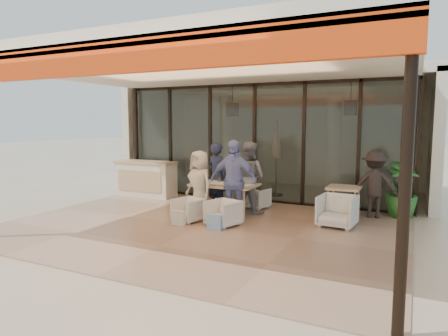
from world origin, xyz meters
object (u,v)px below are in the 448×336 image
(diner_navy, at_px, (217,176))
(diner_cream, at_px, (200,184))
(dining_table, at_px, (224,186))
(chair_far_right, at_px, (256,197))
(chair_far_left, at_px, (226,192))
(standing_woman, at_px, (375,185))
(side_chair, at_px, (337,210))
(side_table, at_px, (344,191))
(host_counter, at_px, (146,179))
(potted_palm, at_px, (401,190))
(chair_near_right, at_px, (223,212))
(chair_near_left, at_px, (188,209))
(diner_grey, at_px, (249,177))
(diner_periwinkle, at_px, (233,181))

(diner_navy, height_order, diner_cream, diner_navy)
(dining_table, distance_m, chair_far_right, 1.11)
(chair_far_left, bearing_deg, standing_woman, 161.90)
(side_chair, bearing_deg, side_table, 94.73)
(chair_far_left, xyz_separation_m, standing_woman, (3.60, 0.23, 0.42))
(chair_far_left, distance_m, diner_cream, 1.46)
(host_counter, xyz_separation_m, potted_palm, (6.82, 0.41, 0.10))
(chair_far_left, height_order, diner_navy, diner_navy)
(dining_table, xyz_separation_m, chair_near_right, (0.43, -0.96, -0.38))
(chair_near_right, xyz_separation_m, standing_woman, (2.76, 2.13, 0.46))
(chair_near_left, bearing_deg, chair_near_right, 15.74)
(dining_table, height_order, chair_near_left, dining_table)
(diner_cream, distance_m, side_chair, 3.06)
(diner_grey, bearing_deg, side_chair, -178.41)
(side_chair, height_order, potted_palm, potted_palm)
(chair_far_left, distance_m, diner_periwinkle, 1.72)
(dining_table, distance_m, diner_navy, 0.62)
(side_table, distance_m, standing_woman, 0.74)
(chair_far_left, bearing_deg, side_table, 154.78)
(chair_near_right, relative_size, diner_grey, 0.36)
(chair_far_right, height_order, diner_cream, diner_cream)
(chair_far_left, height_order, chair_far_right, chair_far_left)
(diner_navy, bearing_deg, chair_far_right, -129.79)
(diner_navy, bearing_deg, side_chair, -168.75)
(chair_near_left, relative_size, standing_woman, 0.38)
(host_counter, height_order, chair_far_left, host_counter)
(side_table, bearing_deg, side_chair, -90.00)
(chair_near_right, distance_m, diner_navy, 1.72)
(diner_navy, bearing_deg, dining_table, 152.29)
(diner_cream, distance_m, diner_periwinkle, 0.85)
(host_counter, xyz_separation_m, diner_grey, (3.51, -0.64, 0.33))
(dining_table, distance_m, chair_near_right, 1.11)
(diner_grey, relative_size, diner_cream, 1.12)
(diner_grey, bearing_deg, host_counter, 2.54)
(diner_cream, bearing_deg, diner_grey, 68.27)
(side_table, distance_m, potted_palm, 1.37)
(dining_table, distance_m, diner_cream, 0.62)
(chair_far_left, relative_size, side_table, 0.94)
(chair_far_right, bearing_deg, potted_palm, -158.02)
(host_counter, distance_m, dining_table, 3.27)
(chair_near_right, height_order, side_chair, side_chair)
(chair_far_right, xyz_separation_m, diner_grey, (0.00, -0.50, 0.57))
(chair_far_right, bearing_deg, diner_cream, 71.50)
(host_counter, distance_m, diner_grey, 3.58)
(diner_grey, height_order, side_chair, diner_grey)
(chair_near_right, bearing_deg, diner_periwinkle, 108.11)
(diner_navy, xyz_separation_m, side_table, (3.00, 0.32, -0.20))
(side_chair, bearing_deg, chair_near_right, -151.08)
(diner_grey, bearing_deg, dining_table, 58.93)
(dining_table, relative_size, chair_near_right, 2.43)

